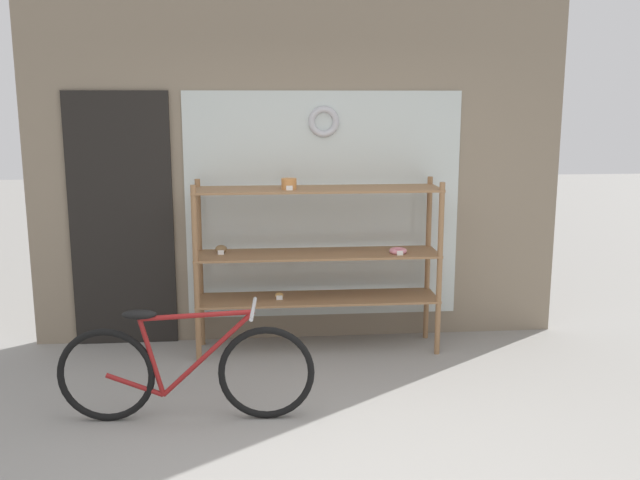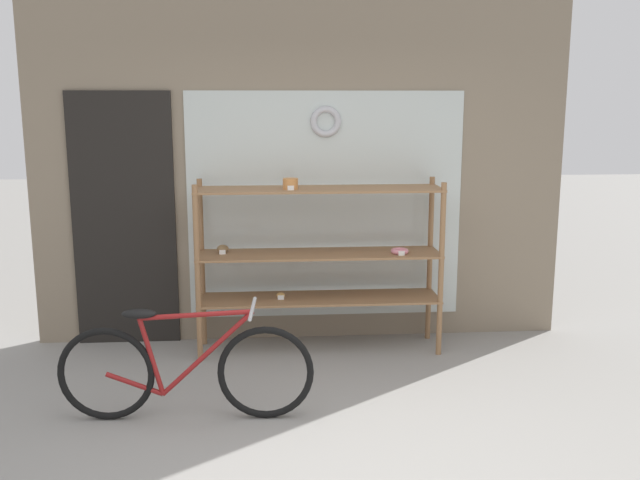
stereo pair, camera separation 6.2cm
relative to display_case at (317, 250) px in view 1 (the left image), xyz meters
The scene contains 4 objects.
ground_plane 2.17m from the display_case, 93.40° to the right, with size 30.00×30.00×0.00m, color gray.
storefront_facade 0.87m from the display_case, 115.09° to the left, with size 4.46×0.13×3.32m.
display_case is the anchor object (origin of this frame).
bicycle 1.64m from the display_case, 127.56° to the right, with size 1.64×0.46×0.75m.
Camera 1 is at (-0.36, -3.58, 2.04)m, focal length 40.00 mm.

